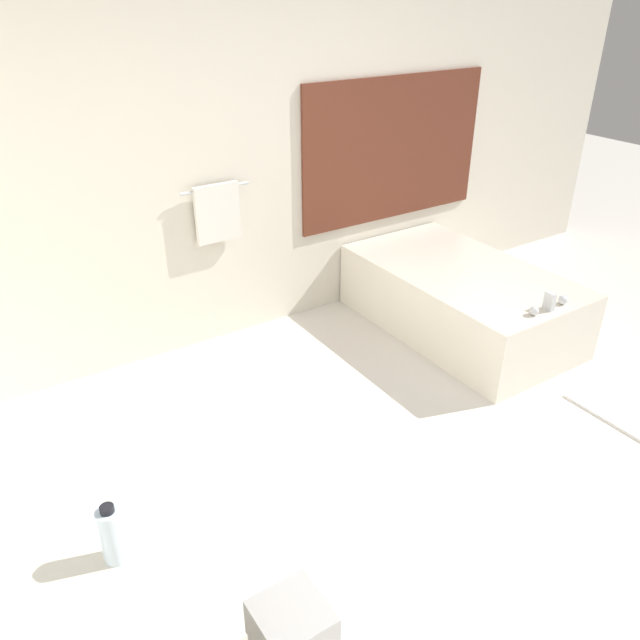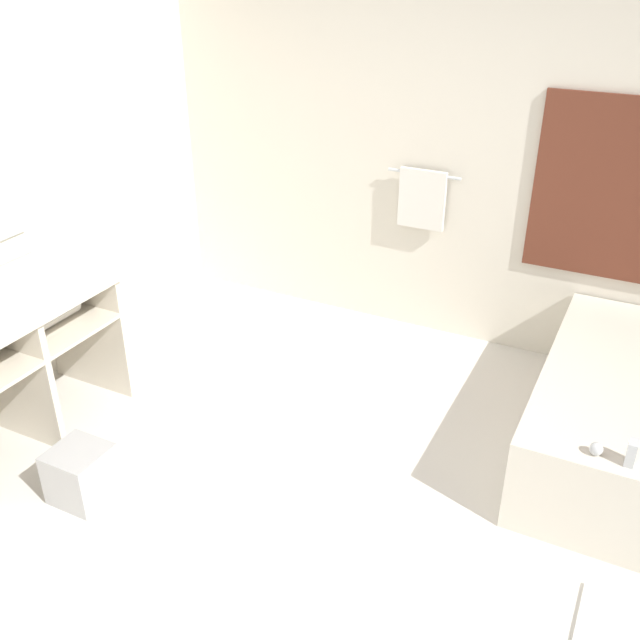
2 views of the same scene
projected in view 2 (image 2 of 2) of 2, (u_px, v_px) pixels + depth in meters
ground_plane at (316, 536)px, 3.40m from camera, size 16.00×16.00×0.00m
wall_back_with_blinds at (482, 148)px, 4.50m from camera, size 7.40×0.13×2.70m
vanity_counter at (8, 341)px, 3.83m from camera, size 0.67×1.20×0.85m
bathtub at (635, 413)px, 3.82m from camera, size 0.99×1.74×0.62m
waste_bin at (81, 474)px, 3.58m from camera, size 0.27×0.27×0.29m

